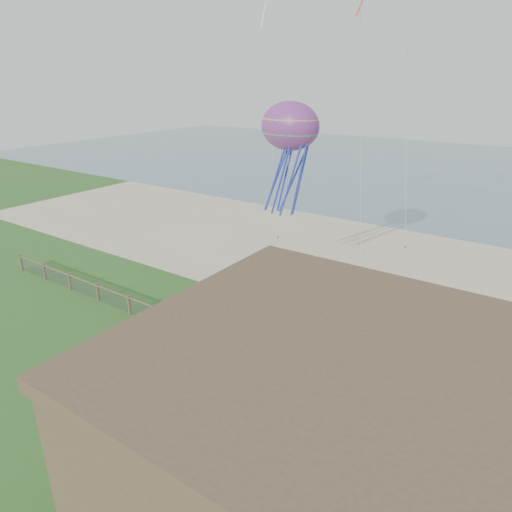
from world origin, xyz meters
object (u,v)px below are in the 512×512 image
object	(u,v)px
chainlink_fence	(204,335)
picnic_table	(173,391)
motel	(412,509)
octopus_kite	(289,158)

from	to	relation	value
chainlink_fence	picnic_table	xyz separation A→B (m)	(1.87, -4.29, -0.12)
motel	octopus_kite	bearing A→B (deg)	129.60
chainlink_fence	motel	distance (m)	15.06
motel	octopus_kite	xyz separation A→B (m)	(-13.23, 15.99, 5.32)
picnic_table	octopus_kite	bearing A→B (deg)	78.70
chainlink_fence	picnic_table	size ratio (longest dim) A/B	17.92
picnic_table	chainlink_fence	bearing A→B (deg)	93.28
motel	picnic_table	world-z (taller)	motel
chainlink_fence	picnic_table	distance (m)	4.68
motel	picnic_table	xyz separation A→B (m)	(-11.13, 2.71, -3.07)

